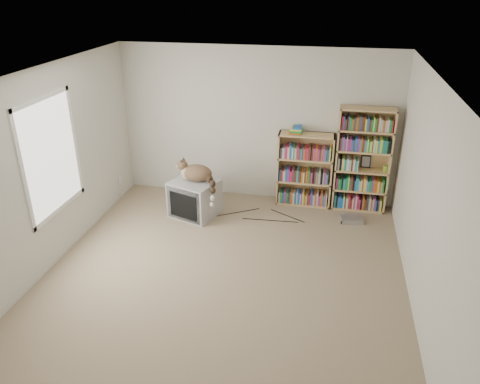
% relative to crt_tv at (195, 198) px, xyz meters
% --- Properties ---
extents(floor, '(4.50, 5.00, 0.01)m').
position_rel_crt_tv_xyz_m(floor, '(0.82, -1.61, -0.29)').
color(floor, '#9E876B').
rests_on(floor, ground).
extents(wall_back, '(4.50, 0.02, 2.50)m').
position_rel_crt_tv_xyz_m(wall_back, '(0.82, 0.89, 0.96)').
color(wall_back, beige).
rests_on(wall_back, floor).
extents(wall_front, '(4.50, 0.02, 2.50)m').
position_rel_crt_tv_xyz_m(wall_front, '(0.82, -4.11, 0.96)').
color(wall_front, beige).
rests_on(wall_front, floor).
extents(wall_left, '(0.02, 5.00, 2.50)m').
position_rel_crt_tv_xyz_m(wall_left, '(-1.43, -1.61, 0.96)').
color(wall_left, beige).
rests_on(wall_left, floor).
extents(wall_right, '(0.02, 5.00, 2.50)m').
position_rel_crt_tv_xyz_m(wall_right, '(3.07, -1.61, 0.96)').
color(wall_right, beige).
rests_on(wall_right, floor).
extents(ceiling, '(4.50, 5.00, 0.02)m').
position_rel_crt_tv_xyz_m(ceiling, '(0.82, -1.61, 2.21)').
color(ceiling, white).
rests_on(ceiling, wall_back).
extents(window, '(0.02, 1.22, 1.52)m').
position_rel_crt_tv_xyz_m(window, '(-1.42, -1.41, 1.11)').
color(window, white).
rests_on(window, wall_left).
extents(crt_tv, '(0.82, 0.78, 0.57)m').
position_rel_crt_tv_xyz_m(crt_tv, '(0.00, 0.00, 0.00)').
color(crt_tv, '#ACACAE').
rests_on(crt_tv, floor).
extents(cat, '(0.69, 0.53, 0.57)m').
position_rel_crt_tv_xyz_m(cat, '(0.08, -0.02, 0.38)').
color(cat, '#3A2617').
rests_on(cat, crt_tv).
extents(bookcase_tall, '(0.83, 0.30, 1.66)m').
position_rel_crt_tv_xyz_m(bookcase_tall, '(2.52, 0.75, 0.51)').
color(bookcase_tall, tan).
rests_on(bookcase_tall, floor).
extents(bookcase_short, '(0.88, 0.30, 1.21)m').
position_rel_crt_tv_xyz_m(bookcase_short, '(1.64, 0.75, 0.26)').
color(bookcase_short, tan).
rests_on(bookcase_short, floor).
extents(book_stack, '(0.18, 0.24, 0.10)m').
position_rel_crt_tv_xyz_m(book_stack, '(1.46, 0.76, 0.97)').
color(book_stack, red).
rests_on(book_stack, bookcase_short).
extents(green_mug, '(0.09, 0.09, 0.10)m').
position_rel_crt_tv_xyz_m(green_mug, '(2.89, 0.73, 0.44)').
color(green_mug, '#79A42F').
rests_on(green_mug, bookcase_tall).
extents(framed_print, '(0.15, 0.05, 0.20)m').
position_rel_crt_tv_xyz_m(framed_print, '(2.58, 0.83, 0.50)').
color(framed_print, black).
rests_on(framed_print, bookcase_tall).
extents(dvd_player, '(0.37, 0.30, 0.08)m').
position_rel_crt_tv_xyz_m(dvd_player, '(2.43, 0.24, -0.25)').
color(dvd_player, '#A4A4A9').
rests_on(dvd_player, floor).
extents(wall_outlet, '(0.01, 0.08, 0.13)m').
position_rel_crt_tv_xyz_m(wall_outlet, '(-1.42, 0.34, 0.03)').
color(wall_outlet, silver).
rests_on(wall_outlet, wall_left).
extents(floor_cables, '(1.20, 0.70, 0.01)m').
position_rel_crt_tv_xyz_m(floor_cables, '(1.03, 0.09, -0.28)').
color(floor_cables, black).
rests_on(floor_cables, floor).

